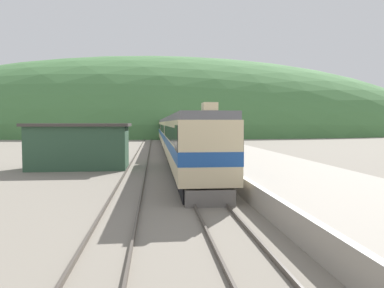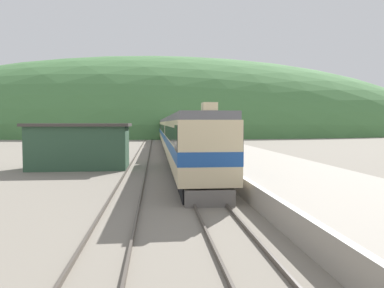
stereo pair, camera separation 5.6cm
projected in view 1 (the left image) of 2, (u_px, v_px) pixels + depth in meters
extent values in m
cube|color=#4C443D|center=(164.00, 143.00, 67.62)|extent=(0.08, 180.00, 0.16)
cube|color=#4C443D|center=(172.00, 143.00, 67.76)|extent=(0.08, 180.00, 0.16)
cube|color=#4C443D|center=(143.00, 143.00, 67.24)|extent=(0.08, 180.00, 0.16)
cube|color=#4C443D|center=(151.00, 143.00, 67.38)|extent=(0.08, 180.00, 0.16)
cube|color=#9E9689|center=(214.00, 148.00, 48.33)|extent=(6.85, 140.00, 0.99)
cube|color=silver|center=(189.00, 144.00, 47.97)|extent=(0.24, 140.00, 0.01)
ellipsoid|color=#477A42|center=(162.00, 134.00, 122.57)|extent=(185.60, 83.52, 48.60)
cube|color=#385B42|center=(80.00, 147.00, 30.24)|extent=(7.58, 4.15, 3.42)
cube|color=#47423D|center=(79.00, 125.00, 30.13)|extent=(8.08, 4.65, 0.24)
cube|color=black|center=(189.00, 169.00, 26.77)|extent=(2.35, 19.87, 0.85)
cube|color=beige|center=(189.00, 142.00, 26.67)|extent=(2.87, 21.14, 2.99)
cube|color=#1E4C99|center=(189.00, 145.00, 26.68)|extent=(2.90, 21.16, 0.66)
cube|color=black|center=(189.00, 133.00, 26.63)|extent=(2.89, 19.87, 0.90)
cube|color=slate|center=(189.00, 118.00, 26.57)|extent=(2.70, 21.14, 0.40)
cube|color=black|center=(207.00, 138.00, 17.25)|extent=(2.91, 2.20, 1.19)
cube|color=beige|center=(210.00, 107.00, 16.49)|extent=(0.64, 0.80, 0.36)
cube|color=slate|center=(210.00, 198.00, 16.48)|extent=(2.24, 0.40, 0.77)
cube|color=black|center=(173.00, 148.00, 49.38)|extent=(2.35, 21.22, 0.85)
cube|color=beige|center=(173.00, 133.00, 49.27)|extent=(2.87, 22.58, 2.99)
cube|color=#1E4C99|center=(173.00, 135.00, 49.29)|extent=(2.90, 22.60, 0.66)
cube|color=black|center=(173.00, 128.00, 49.24)|extent=(2.89, 21.22, 0.90)
cube|color=slate|center=(173.00, 120.00, 49.18)|extent=(2.70, 22.58, 0.40)
cube|color=black|center=(167.00, 140.00, 72.70)|extent=(2.35, 21.22, 0.85)
cube|color=beige|center=(167.00, 130.00, 72.59)|extent=(2.87, 22.58, 2.99)
cube|color=#1E4C99|center=(167.00, 131.00, 72.61)|extent=(2.90, 22.60, 0.66)
cube|color=black|center=(167.00, 126.00, 72.56)|extent=(2.89, 21.22, 0.90)
cube|color=slate|center=(167.00, 121.00, 72.50)|extent=(2.70, 22.58, 0.40)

